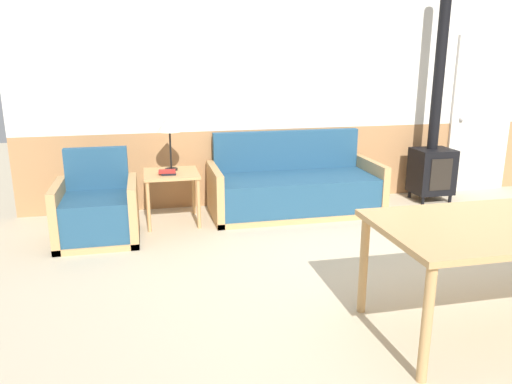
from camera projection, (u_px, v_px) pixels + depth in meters
ground_plane at (431, 287)px, 3.94m from camera, size 16.00×16.00×0.00m
wall_back at (322, 91)px, 6.05m from camera, size 7.20×0.06×2.70m
couch at (294, 190)px, 5.77m from camera, size 1.94×0.85×0.90m
armchair at (97, 213)px, 4.90m from camera, size 0.78×0.74×0.87m
side_table at (171, 180)px, 5.35m from camera, size 0.58×0.58×0.56m
table_lamp at (169, 124)px, 5.30m from camera, size 0.27×0.27×0.61m
book_stack at (168, 172)px, 5.23m from camera, size 0.18×0.14×0.04m
wood_stove at (433, 149)px, 6.15m from camera, size 0.47×0.41×2.57m
entry_door at (481, 115)px, 6.56m from camera, size 0.88×0.09×2.02m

